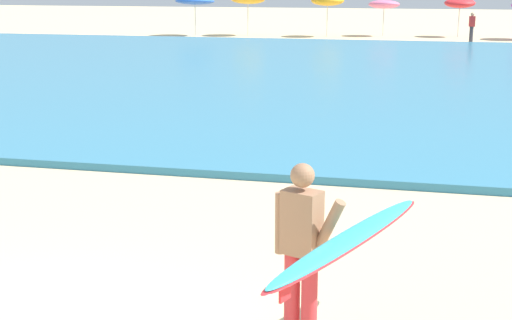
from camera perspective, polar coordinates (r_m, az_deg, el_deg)
name	(u,v)px	position (r m, az deg, el deg)	size (l,w,h in m)	color
sea	(326,74)	(26.00, 5.50, 6.71)	(120.00, 28.00, 0.14)	teal
surfer_with_board	(323,244)	(6.58, 5.24, -6.49)	(1.35, 2.62, 1.73)	red
beach_umbrella_0	(195,1)	(44.04, -4.77, 12.20)	(2.30, 2.31, 2.26)	beige
beach_umbrella_1	(248,0)	(44.12, -0.64, 12.37)	(2.01, 2.04, 2.43)	beige
beach_umbrella_2	(328,1)	(43.46, 5.59, 12.23)	(1.91, 1.92, 2.37)	beige
beach_umbrella_3	(384,4)	(44.33, 9.93, 11.83)	(1.82, 1.85, 2.15)	beige
beach_umbrella_4	(460,3)	(44.63, 15.57, 11.68)	(1.75, 1.78, 2.26)	beige
beachgoer_near_row_right	(472,26)	(40.95, 16.44, 9.93)	(0.32, 0.20, 1.58)	#383842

